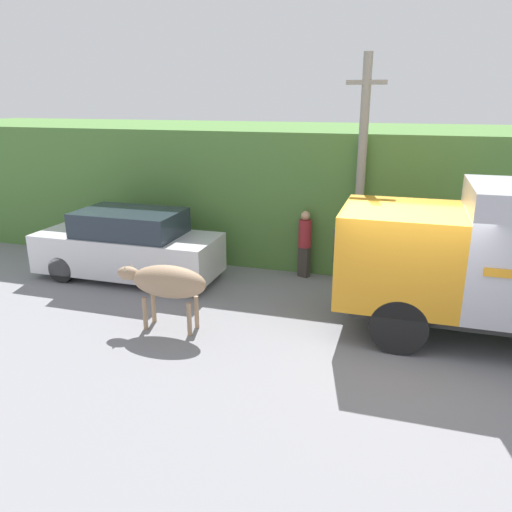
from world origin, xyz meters
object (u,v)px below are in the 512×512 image
Objects in this scene: brown_cow at (167,282)px; pedestrian_on_hill at (305,241)px; utility_pole at (361,169)px; parked_suv at (128,246)px.

pedestrian_on_hill is (1.95, 3.74, -0.03)m from brown_cow.
brown_cow is 4.22m from pedestrian_on_hill.
brown_cow is at bearing -130.41° from utility_pole.
parked_suv is 2.69× the size of pedestrian_on_hill.
brown_cow is 0.35× the size of utility_pole.
parked_suv reaches higher than pedestrian_on_hill.
utility_pole is (5.49, 1.43, 1.96)m from parked_suv.
pedestrian_on_hill is (4.21, 1.37, 0.11)m from parked_suv.
brown_cow is 5.31m from utility_pole.
brown_cow is 3.27m from parked_suv.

